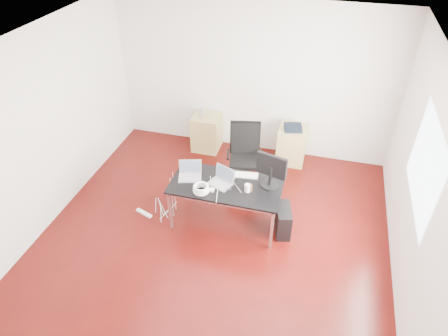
% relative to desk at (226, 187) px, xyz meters
% --- Properties ---
extents(room_shell, '(5.00, 5.00, 5.00)m').
position_rel_desk_xyz_m(room_shell, '(-0.05, -0.33, 0.73)').
color(room_shell, '#3B0806').
rests_on(room_shell, ground).
extents(desk, '(1.60, 0.80, 0.73)m').
position_rel_desk_xyz_m(desk, '(0.00, 0.00, 0.00)').
color(desk, black).
rests_on(desk, ground).
extents(office_chair, '(0.56, 0.58, 1.08)m').
position_rel_desk_xyz_m(office_chair, '(0.04, 1.04, -0.07)').
color(office_chair, black).
rests_on(office_chair, ground).
extents(filing_cabinet_left, '(0.50, 0.50, 0.70)m').
position_rel_desk_xyz_m(filing_cabinet_left, '(-0.89, 1.90, -0.33)').
color(filing_cabinet_left, tan).
rests_on(filing_cabinet_left, ground).
extents(filing_cabinet_right, '(0.50, 0.50, 0.70)m').
position_rel_desk_xyz_m(filing_cabinet_right, '(0.73, 1.90, -0.33)').
color(filing_cabinet_right, tan).
rests_on(filing_cabinet_right, ground).
extents(pc_tower, '(0.30, 0.49, 0.44)m').
position_rel_desk_xyz_m(pc_tower, '(0.86, 0.03, -0.46)').
color(pc_tower, black).
rests_on(pc_tower, ground).
extents(wastebasket, '(0.25, 0.25, 0.28)m').
position_rel_desk_xyz_m(wastebasket, '(-0.02, 1.73, -0.54)').
color(wastebasket, black).
rests_on(wastebasket, ground).
extents(power_strip, '(0.30, 0.16, 0.04)m').
position_rel_desk_xyz_m(power_strip, '(-1.29, -0.18, -0.66)').
color(power_strip, white).
rests_on(power_strip, ground).
extents(laptop_left, '(0.39, 0.34, 0.23)m').
position_rel_desk_xyz_m(laptop_left, '(-0.56, 0.04, 0.11)').
color(laptop_left, silver).
rests_on(laptop_left, desk).
extents(laptop_right, '(0.40, 0.36, 0.23)m').
position_rel_desk_xyz_m(laptop_right, '(-0.07, 0.02, 0.11)').
color(laptop_right, silver).
rests_on(laptop_right, desk).
extents(monitor, '(0.45, 0.26, 0.51)m').
position_rel_desk_xyz_m(monitor, '(0.61, 0.16, 0.34)').
color(monitor, black).
rests_on(monitor, desk).
extents(keyboard, '(0.45, 0.19, 0.02)m').
position_rel_desk_xyz_m(keyboard, '(0.19, 0.27, 0.06)').
color(keyboard, white).
rests_on(keyboard, desk).
extents(cup_white, '(0.09, 0.09, 0.12)m').
position_rel_desk_xyz_m(cup_white, '(0.33, -0.07, 0.11)').
color(cup_white, white).
rests_on(cup_white, desk).
extents(cup_brown, '(0.10, 0.10, 0.10)m').
position_rel_desk_xyz_m(cup_brown, '(0.35, -0.04, 0.10)').
color(cup_brown, '#4F311B').
rests_on(cup_brown, desk).
extents(cable_coil, '(0.24, 0.24, 0.11)m').
position_rel_desk_xyz_m(cable_coil, '(-0.30, -0.25, 0.11)').
color(cable_coil, white).
rests_on(cable_coil, desk).
extents(power_adapter, '(0.07, 0.07, 0.03)m').
position_rel_desk_xyz_m(power_adapter, '(-0.16, -0.19, 0.07)').
color(power_adapter, white).
rests_on(power_adapter, desk).
extents(speaker, '(0.11, 0.10, 0.18)m').
position_rel_desk_xyz_m(speaker, '(-0.96, 1.86, 0.11)').
color(speaker, '#9E9E9E').
rests_on(speaker, filing_cabinet_left).
extents(navy_garment, '(0.35, 0.30, 0.09)m').
position_rel_desk_xyz_m(navy_garment, '(0.72, 1.83, 0.07)').
color(navy_garment, black).
rests_on(navy_garment, filing_cabinet_right).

